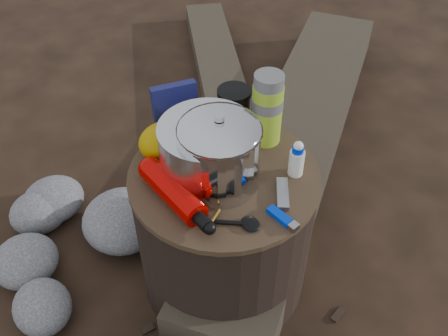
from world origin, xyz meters
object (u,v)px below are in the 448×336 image
thermos (267,109)px  log_main (296,141)px  stump (224,230)px  travel_mug (234,111)px  fuel_bottle (173,192)px  camping_pot (219,152)px

thermos → log_main: bearing=37.4°
stump → travel_mug: bearing=49.9°
thermos → travel_mug: bearing=122.6°
stump → thermos: bearing=19.4°
stump → thermos: 0.38m
thermos → travel_mug: size_ratio=1.57×
log_main → fuel_bottle: size_ratio=6.96×
fuel_bottle → thermos: bearing=6.2°
stump → fuel_bottle: size_ratio=1.88×
log_main → camping_pot: 0.82m
stump → fuel_bottle: bearing=-174.6°
fuel_bottle → travel_mug: size_ratio=2.01×
camping_pot → travel_mug: 0.21m
camping_pot → fuel_bottle: 0.15m
stump → log_main: (0.54, 0.34, -0.15)m
stump → camping_pot: size_ratio=2.48×
thermos → stump: bearing=-160.6°
stump → thermos: (0.17, 0.06, 0.33)m
camping_pot → travel_mug: size_ratio=1.52×
camping_pot → thermos: (0.19, 0.07, 0.00)m
travel_mug → stump: bearing=-130.1°
thermos → camping_pot: bearing=-158.8°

